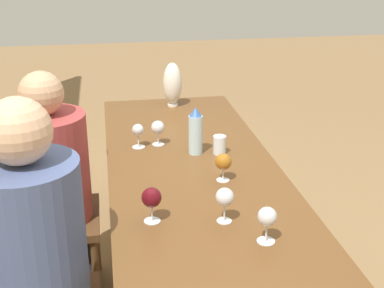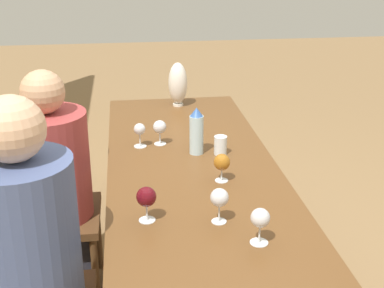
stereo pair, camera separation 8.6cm
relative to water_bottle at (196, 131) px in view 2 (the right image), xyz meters
name	(u,v)px [view 2 (the right image)]	position (x,y,z in m)	size (l,w,h in m)	color
dining_table	(193,181)	(-0.16, 0.04, -0.20)	(2.25, 0.81, 0.74)	brown
water_bottle	(196,131)	(0.00, 0.00, 0.00)	(0.07, 0.07, 0.24)	#ADCCD6
water_tumbler	(220,145)	(-0.03, -0.12, -0.07)	(0.06, 0.06, 0.09)	silver
vase	(178,84)	(0.80, 0.01, 0.03)	(0.12, 0.12, 0.28)	silver
wine_glass_0	(260,219)	(-0.86, -0.11, -0.02)	(0.07, 0.07, 0.14)	silver
wine_glass_1	(219,198)	(-0.69, 0.01, -0.02)	(0.07, 0.07, 0.14)	silver
wine_glass_2	(140,130)	(0.13, 0.28, -0.03)	(0.07, 0.07, 0.13)	silver
wine_glass_3	(146,197)	(-0.65, 0.28, -0.02)	(0.08, 0.08, 0.14)	silver
wine_glass_4	(160,128)	(0.15, 0.17, -0.02)	(0.07, 0.07, 0.13)	silver
wine_glass_5	(222,163)	(-0.33, -0.07, -0.03)	(0.07, 0.07, 0.13)	silver
chair_far	(42,211)	(-0.03, 0.79, -0.37)	(0.44, 0.44, 0.88)	brown
person_near	(33,257)	(-0.76, 0.70, -0.17)	(0.38, 0.38, 1.30)	#2D2D38
person_far	(56,183)	(-0.03, 0.70, -0.22)	(0.38, 0.38, 1.20)	#2D2D38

